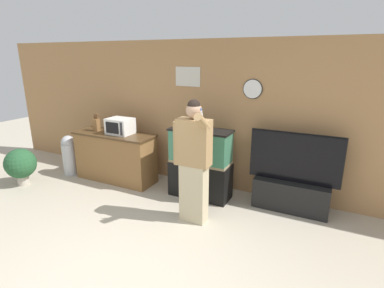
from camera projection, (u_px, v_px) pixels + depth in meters
The scene contains 10 objects.
ground_plane at pixel (115, 277), 3.27m from camera, with size 18.00×18.00×0.00m, color #B2A893.
wall_back_paneled at pixel (214, 116), 5.27m from camera, with size 10.00×0.08×2.60m.
counter_island at pixel (116, 157), 5.72m from camera, with size 1.60×0.57×0.93m.
microwave at pixel (120, 126), 5.53m from camera, with size 0.46×0.36×0.29m.
knife_block at pixel (96, 124), 5.75m from camera, with size 0.11×0.10×0.34m.
aquarium_on_stand at pixel (200, 164), 5.01m from camera, with size 1.03×0.43×1.18m.
tv_on_stand at pixel (291, 187), 4.63m from camera, with size 1.36×0.40×1.24m.
person_standing at pixel (193, 160), 4.16m from camera, with size 0.56×0.42×1.78m.
potted_plant at pixel (21, 164), 5.52m from camera, with size 0.55×0.55×0.69m.
trash_bin at pixel (69, 154), 6.03m from camera, with size 0.28×0.28×0.80m.
Camera 1 is at (1.97, -2.06, 2.33)m, focal length 28.00 mm.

